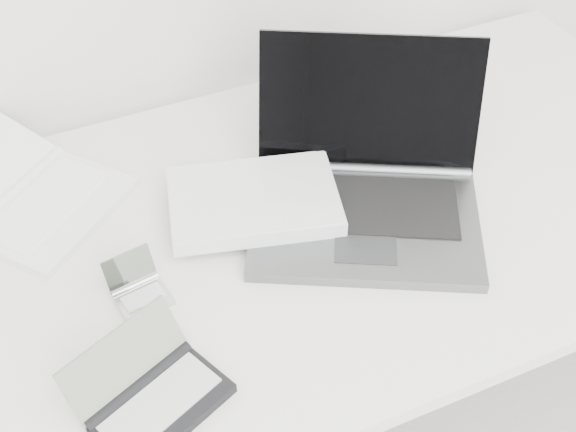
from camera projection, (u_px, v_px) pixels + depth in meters
name	position (u px, v px, depth m)	size (l,w,h in m)	color
desk	(294.00, 240.00, 1.40)	(1.60, 0.80, 0.73)	white
laptop_large	(328.00, 193.00, 1.35)	(0.59, 0.48, 0.25)	#5D6062
netbook_open_white	(32.00, 198.00, 1.38)	(0.40, 0.41, 0.07)	white
pda_silver	(139.00, 291.00, 1.24)	(0.09, 0.10, 0.06)	silver
palmtop_charcoal	(152.00, 396.00, 1.10)	(0.23, 0.21, 0.09)	black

